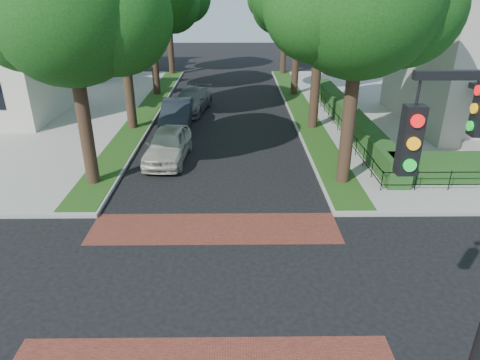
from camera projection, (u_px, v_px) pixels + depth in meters
ground at (210, 284)px, 12.60m from camera, size 120.00×120.00×0.00m
crosswalk_far at (215, 228)px, 15.51m from camera, size 9.00×2.20×0.01m
grass_strip_ne at (301, 109)px, 29.99m from camera, size 1.60×29.80×0.02m
grass_strip_nw at (147, 110)px, 29.88m from camera, size 1.60×29.80×0.02m
tree_right_far at (300, 3)px, 31.87m from camera, size 7.25×6.23×9.74m
tree_left_near at (72, 8)px, 16.13m from camera, size 7.50×6.45×10.20m
tree_left_far at (152, 0)px, 31.67m from camera, size 7.00×6.02×9.86m
hedge_main_road at (349, 117)px, 26.03m from camera, size 1.00×18.00×1.20m
fence_main_road at (336, 120)px, 26.08m from camera, size 0.06×18.00×0.90m
house_left_far at (59, 22)px, 39.51m from camera, size 10.00×9.00×10.14m
parked_car_front at (168, 145)px, 21.31m from camera, size 2.21×4.87×1.62m
parked_car_middle at (177, 114)px, 26.47m from camera, size 1.88×5.06×1.65m
parked_car_rear at (191, 101)px, 29.79m from camera, size 2.97×5.53×1.52m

